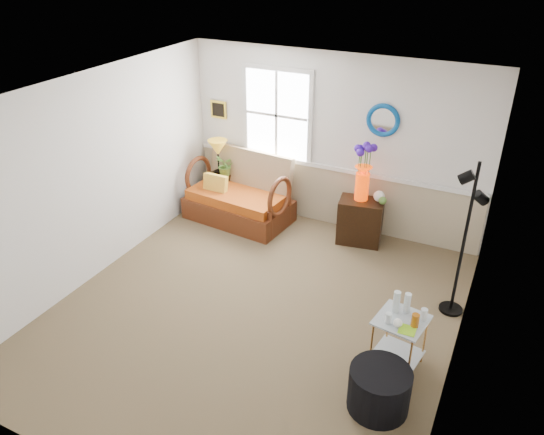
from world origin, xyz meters
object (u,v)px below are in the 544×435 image
at_px(lamp_stand, 221,190).
at_px(ottoman, 379,389).
at_px(cabinet, 360,221).
at_px(side_table, 398,343).
at_px(floor_lamp, 464,242).
at_px(loveseat, 238,189).

height_order(lamp_stand, ottoman, lamp_stand).
distance_m(lamp_stand, cabinet, 2.39).
bearing_deg(side_table, cabinet, 116.62).
bearing_deg(floor_lamp, lamp_stand, 153.91).
height_order(side_table, ottoman, side_table).
relative_size(lamp_stand, ottoman, 1.00).
bearing_deg(cabinet, floor_lamp, -45.08).
xyz_separation_m(lamp_stand, side_table, (3.53, -2.37, 0.01)).
distance_m(side_table, ottoman, 0.63).
distance_m(loveseat, side_table, 3.70).
height_order(cabinet, ottoman, cabinet).
bearing_deg(loveseat, ottoman, -36.08).
relative_size(side_table, floor_lamp, 0.32).
bearing_deg(cabinet, lamp_stand, 167.84).
xyz_separation_m(loveseat, cabinet, (1.91, 0.17, -0.19)).
xyz_separation_m(cabinet, side_table, (1.14, -2.27, -0.03)).
distance_m(lamp_stand, floor_lamp, 4.11).
distance_m(floor_lamp, ottoman, 2.00).
bearing_deg(side_table, ottoman, -91.21).
xyz_separation_m(cabinet, ottoman, (1.12, -2.89, -0.11)).
bearing_deg(floor_lamp, loveseat, 155.98).
bearing_deg(side_table, loveseat, 145.51).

